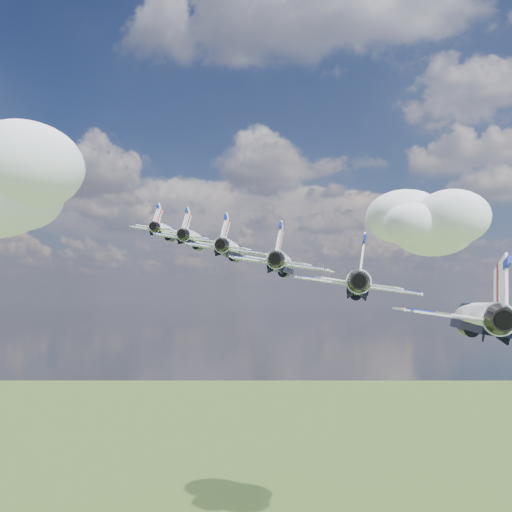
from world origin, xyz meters
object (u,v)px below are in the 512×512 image
(jet_0, at_px, (168,232))
(jet_3, at_px, (284,264))
(jet_2, at_px, (233,250))
(jet_5, at_px, (475,316))
(jet_4, at_px, (357,284))
(jet_1, at_px, (196,239))

(jet_0, xyz_separation_m, jet_3, (25.19, -28.71, -7.51))
(jet_0, distance_m, jet_2, 25.95)
(jet_0, distance_m, jet_3, 38.93)
(jet_3, xyz_separation_m, jet_5, (16.80, -19.14, -5.01))
(jet_4, bearing_deg, jet_0, 126.92)
(jet_2, xyz_separation_m, jet_5, (25.19, -28.71, -7.51))
(jet_5, bearing_deg, jet_0, 126.92)
(jet_5, bearing_deg, jet_4, 126.92)
(jet_1, xyz_separation_m, jet_3, (16.80, -19.14, -5.01))
(jet_1, xyz_separation_m, jet_5, (33.59, -38.27, -10.01))
(jet_3, bearing_deg, jet_2, 126.92)
(jet_0, relative_size, jet_5, 1.00)
(jet_3, bearing_deg, jet_0, 126.92)
(jet_0, xyz_separation_m, jet_4, (33.59, -38.27, -10.01))
(jet_2, relative_size, jet_4, 1.00)
(jet_0, relative_size, jet_1, 1.00)
(jet_2, relative_size, jet_3, 1.00)
(jet_1, relative_size, jet_3, 1.00)
(jet_0, relative_size, jet_2, 1.00)
(jet_0, height_order, jet_1, jet_0)
(jet_1, bearing_deg, jet_3, -53.08)
(jet_5, bearing_deg, jet_3, 126.92)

